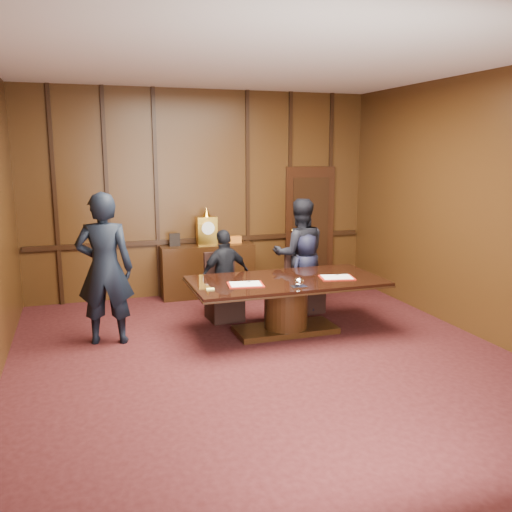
{
  "coord_description": "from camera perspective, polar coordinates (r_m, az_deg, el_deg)",
  "views": [
    {
      "loc": [
        -2.06,
        -5.68,
        2.5
      ],
      "look_at": [
        0.24,
        1.32,
        1.05
      ],
      "focal_mm": 38.0,
      "sensor_mm": 36.0,
      "label": 1
    }
  ],
  "objects": [
    {
      "name": "sideboard",
      "position": [
        9.4,
        -5.13,
        -1.29
      ],
      "size": [
        1.6,
        0.45,
        1.54
      ],
      "color": "black",
      "rests_on": "ground"
    },
    {
      "name": "inkstand",
      "position": [
        6.99,
        4.54,
        -2.85
      ],
      "size": [
        0.2,
        0.14,
        0.12
      ],
      "color": "white",
      "rests_on": "conference_table"
    },
    {
      "name": "witness_right",
      "position": [
        8.56,
        4.61,
        0.18
      ],
      "size": [
        0.96,
        0.81,
        1.76
      ],
      "primitive_type": "imported",
      "rotation": [
        0.0,
        0.0,
        2.95
      ],
      "color": "black",
      "rests_on": "ground"
    },
    {
      "name": "chair_left",
      "position": [
        8.14,
        -3.4,
        -4.62
      ],
      "size": [
        0.52,
        0.52,
        0.99
      ],
      "rotation": [
        0.0,
        0.0,
        0.08
      ],
      "color": "black",
      "rests_on": "ground"
    },
    {
      "name": "notepad",
      "position": [
        6.88,
        -4.83,
        -3.49
      ],
      "size": [
        0.11,
        0.08,
        0.01
      ],
      "primitive_type": "cube",
      "rotation": [
        0.0,
        0.0,
        -0.13
      ],
      "color": "#EEEC74",
      "rests_on": "conference_table"
    },
    {
      "name": "folder_right",
      "position": [
        7.56,
        8.5,
        -2.24
      ],
      "size": [
        0.52,
        0.42,
        0.02
      ],
      "rotation": [
        0.0,
        0.0,
        -0.2
      ],
      "color": "#A01A0E",
      "rests_on": "conference_table"
    },
    {
      "name": "witness_left",
      "position": [
        7.24,
        -15.63,
        -1.3
      ],
      "size": [
        0.8,
        0.61,
        1.99
      ],
      "primitive_type": "imported",
      "rotation": [
        0.0,
        0.0,
        2.94
      ],
      "color": "black",
      "rests_on": "ground"
    },
    {
      "name": "chair_right",
      "position": [
        8.55,
        5.05,
        -3.87
      ],
      "size": [
        0.54,
        0.54,
        0.99
      ],
      "rotation": [
        0.0,
        0.0,
        0.14
      ],
      "color": "black",
      "rests_on": "ground"
    },
    {
      "name": "signatory_left",
      "position": [
        7.97,
        -3.28,
        -2.07
      ],
      "size": [
        0.86,
        0.53,
        1.36
      ],
      "primitive_type": "imported",
      "rotation": [
        0.0,
        0.0,
        3.41
      ],
      "color": "black",
      "rests_on": "ground"
    },
    {
      "name": "signatory_right",
      "position": [
        8.41,
        5.32,
        -1.84
      ],
      "size": [
        0.69,
        0.55,
        1.24
      ],
      "primitive_type": "imported",
      "rotation": [
        0.0,
        0.0,
        3.43
      ],
      "color": "black",
      "rests_on": "ground"
    },
    {
      "name": "conference_table",
      "position": [
        7.47,
        3.17,
        -4.32
      ],
      "size": [
        2.62,
        1.32,
        0.76
      ],
      "color": "black",
      "rests_on": "ground"
    },
    {
      "name": "folder_left",
      "position": [
        7.09,
        -1.11,
        -3.0
      ],
      "size": [
        0.5,
        0.4,
        0.02
      ],
      "rotation": [
        0.0,
        0.0,
        -0.15
      ],
      "color": "#A01A0E",
      "rests_on": "conference_table"
    },
    {
      "name": "room",
      "position": [
        6.25,
        1.84,
        3.98
      ],
      "size": [
        7.0,
        7.04,
        3.5
      ],
      "color": "black",
      "rests_on": "ground"
    }
  ]
}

